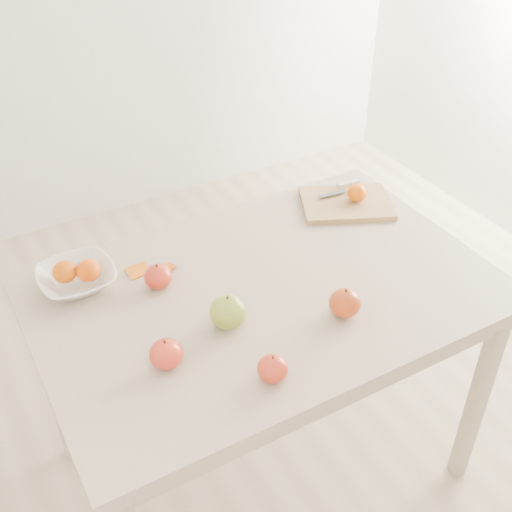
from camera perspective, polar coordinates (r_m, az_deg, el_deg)
ground at (r=2.25m, az=0.66°, el=-17.74°), size 3.50×3.50×0.00m
table at (r=1.76m, az=0.81°, el=-5.27°), size 1.20×0.80×0.75m
cutting_board at (r=2.04m, az=8.03°, el=4.64°), size 0.33×0.30×0.02m
board_tangerine at (r=2.03m, az=8.96°, el=5.59°), size 0.06×0.06×0.05m
fruit_bowl at (r=1.75m, az=-15.63°, el=-1.93°), size 0.20×0.20×0.05m
bowl_tangerine_near at (r=1.74m, az=-16.63°, el=-1.35°), size 0.06×0.06×0.06m
bowl_tangerine_far at (r=1.73m, az=-14.68°, el=-1.24°), size 0.07×0.07×0.06m
orange_peel_a at (r=1.77m, az=-10.42°, el=-1.42°), size 0.06×0.05×0.01m
orange_peel_b at (r=1.77m, az=-7.96°, el=-1.12°), size 0.05×0.04×0.01m
paring_knife at (r=2.10m, az=7.96°, el=6.22°), size 0.17×0.05×0.01m
apple_green at (r=1.56m, az=-2.50°, el=-4.97°), size 0.09×0.09×0.08m
apple_red_a at (r=1.70m, az=-8.72°, el=-1.84°), size 0.07×0.07×0.07m
apple_red_e at (r=1.61m, az=7.90°, el=-4.15°), size 0.08×0.08×0.07m
apple_red_b at (r=1.48m, az=-7.99°, el=-8.62°), size 0.08×0.08×0.07m
apple_red_c at (r=1.44m, az=1.49°, el=-9.98°), size 0.07×0.07×0.06m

